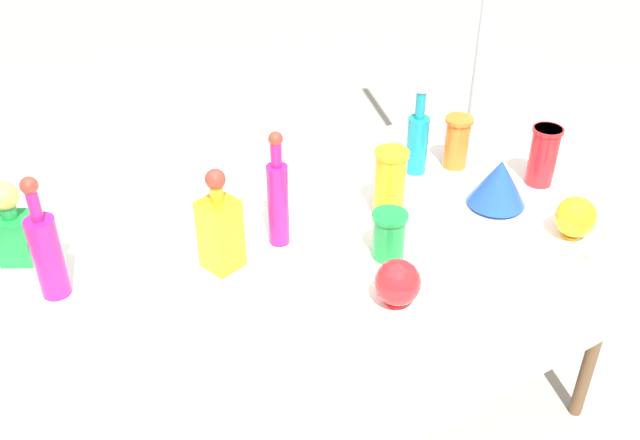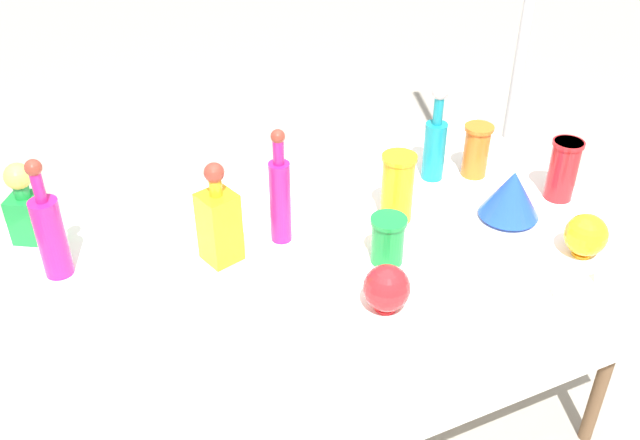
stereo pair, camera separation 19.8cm
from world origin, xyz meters
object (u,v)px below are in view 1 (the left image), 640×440
tall_bottle_0 (278,198)px  round_bowl_1 (398,283)px  round_bowl_0 (576,217)px  tall_bottle_1 (47,251)px  square_decanter_0 (220,229)px  slender_vase_2 (457,141)px  slender_vase_1 (390,182)px  fluted_vase_0 (499,182)px  tall_bottle_2 (418,136)px  canopy_pole (487,6)px  cardboard_box_behind_left (253,239)px  slender_vase_0 (389,233)px  slender_vase_3 (543,154)px  square_decanter_1 (13,226)px

tall_bottle_0 → round_bowl_1: bearing=-72.7°
round_bowl_0 → tall_bottle_1: bearing=158.3°
tall_bottle_0 → tall_bottle_1: (-0.61, 0.11, -0.01)m
square_decanter_0 → slender_vase_2: bearing=5.4°
slender_vase_2 → tall_bottle_1: bearing=178.4°
slender_vase_1 → fluted_vase_0: size_ratio=1.20×
tall_bottle_2 → canopy_pole: bearing=33.8°
slender_vase_2 → cardboard_box_behind_left: size_ratio=0.33×
square_decanter_0 → slender_vase_0: size_ratio=2.17×
cardboard_box_behind_left → slender_vase_3: bearing=-60.7°
slender_vase_3 → tall_bottle_2: bearing=137.2°
slender_vase_1 → square_decanter_1: bearing=160.5°
tall_bottle_0 → slender_vase_0: bearing=-44.3°
slender_vase_1 → slender_vase_3: 0.54m
square_decanter_0 → cardboard_box_behind_left: square_decanter_0 is taller
round_bowl_0 → square_decanter_0: bearing=155.9°
square_decanter_1 → slender_vase_0: 1.03m
square_decanter_1 → slender_vase_1: 1.07m
slender_vase_1 → cardboard_box_behind_left: 1.17m
square_decanter_1 → round_bowl_1: size_ratio=1.91×
tall_bottle_0 → cardboard_box_behind_left: (0.31, 0.85, -0.78)m
square_decanter_0 → fluted_vase_0: size_ratio=1.69×
tall_bottle_2 → slender_vase_2: bearing=-17.5°
slender_vase_1 → cardboard_box_behind_left: bearing=92.5°
slender_vase_2 → round_bowl_0: slender_vase_2 is taller
tall_bottle_0 → square_decanter_1: bearing=154.8°
round_bowl_0 → canopy_pole: canopy_pole is taller
square_decanter_0 → slender_vase_2: 0.91m
fluted_vase_0 → cardboard_box_behind_left: bearing=108.7°
round_bowl_1 → slender_vase_0: bearing=59.8°
square_decanter_1 → slender_vase_3: (1.54, -0.47, -0.01)m
round_bowl_1 → cardboard_box_behind_left: round_bowl_1 is taller
square_decanter_1 → round_bowl_0: square_decanter_1 is taller
tall_bottle_0 → slender_vase_2: tall_bottle_0 is taller
tall_bottle_2 → round_bowl_0: 0.57m
slender_vase_0 → fluted_vase_0: (0.44, 0.03, 0.01)m
square_decanter_0 → tall_bottle_0: bearing=4.8°
square_decanter_1 → slender_vase_2: square_decanter_1 is taller
slender_vase_0 → cardboard_box_behind_left: slender_vase_0 is taller
tall_bottle_2 → slender_vase_2: 0.15m
tall_bottle_2 → square_decanter_0: bearing=-170.5°
canopy_pole → cardboard_box_behind_left: bearing=165.2°
square_decanter_0 → square_decanter_1: (-0.47, 0.32, -0.01)m
slender_vase_1 → round_bowl_0: bearing=-44.6°
slender_vase_1 → round_bowl_0: 0.54m
round_bowl_0 → cardboard_box_behind_left: 1.52m
cardboard_box_behind_left → tall_bottle_1: bearing=-141.3°
square_decanter_0 → slender_vase_0: bearing=-26.4°
slender_vase_1 → tall_bottle_2: bearing=34.9°
tall_bottle_1 → canopy_pole: (1.91, 0.48, 0.18)m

